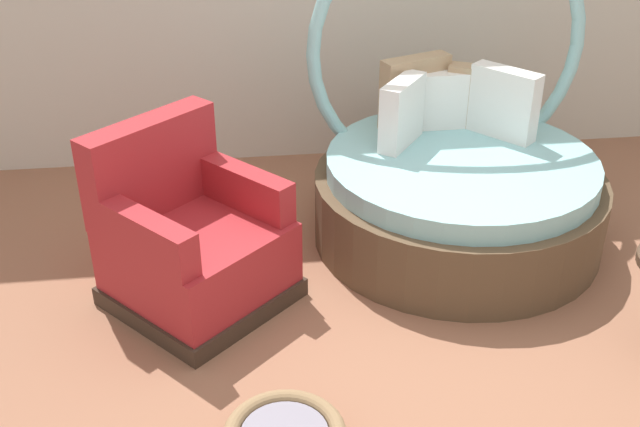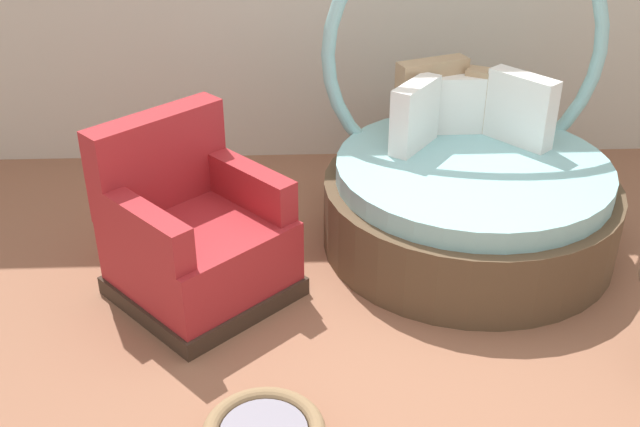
# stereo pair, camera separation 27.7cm
# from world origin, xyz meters

# --- Properties ---
(ground_plane) EXTENTS (8.00, 8.00, 0.02)m
(ground_plane) POSITION_xyz_m (0.00, 0.00, -0.01)
(ground_plane) COLOR #936047
(round_daybed) EXTENTS (1.68, 1.68, 1.85)m
(round_daybed) POSITION_xyz_m (0.45, 0.93, 0.38)
(round_daybed) COLOR brown
(round_daybed) RESTS_ON ground_plane
(red_armchair) EXTENTS (1.13, 1.13, 0.94)m
(red_armchair) POSITION_xyz_m (-1.09, 0.44, 0.33)
(red_armchair) COLOR #38281E
(red_armchair) RESTS_ON ground_plane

